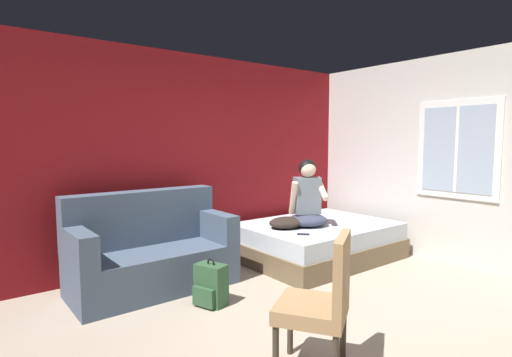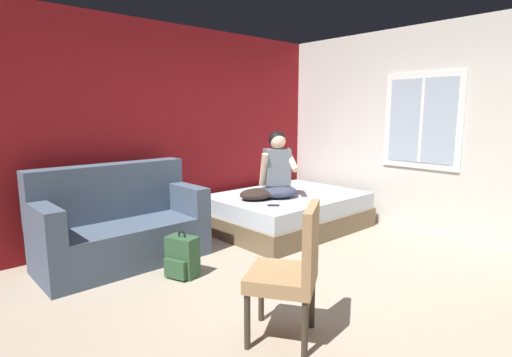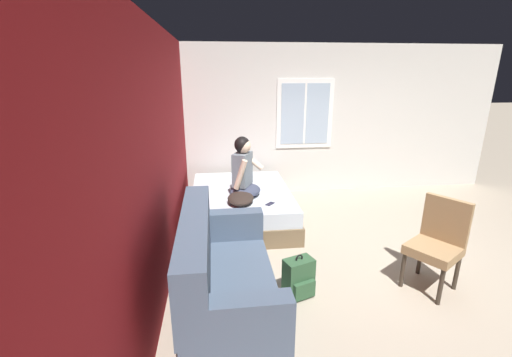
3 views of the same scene
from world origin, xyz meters
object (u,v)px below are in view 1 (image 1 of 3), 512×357
person_seated (307,199)px  backpack (210,285)px  side_chair (322,299)px  cell_phone (303,234)px  throw_pillow (287,222)px  bed (317,241)px  couch (151,252)px

person_seated → backpack: bearing=-166.3°
side_chair → person_seated: (1.75, 1.89, 0.30)m
person_seated → cell_phone: size_ratio=6.08×
backpack → side_chair: bearing=-90.4°
person_seated → throw_pillow: (-0.30, 0.07, -0.29)m
person_seated → bed: bearing=7.2°
couch → backpack: bearing=-71.3°
bed → person_seated: person_seated is taller
couch → throw_pillow: couch is taller
cell_phone → bed: bearing=-17.5°
couch → bed: bearing=-8.6°
person_seated → cell_phone: 0.62m
side_chair → person_seated: person_seated is taller
bed → couch: bearing=171.4°
backpack → throw_pillow: bearing=18.9°
side_chair → backpack: bearing=89.6°
side_chair → throw_pillow: 2.44m
cell_phone → person_seated: bearing=-7.2°
backpack → cell_phone: size_ratio=3.18×
throw_pillow → side_chair: bearing=-126.5°
throw_pillow → person_seated: bearing=-13.5°
person_seated → backpack: (-1.73, -0.42, -0.64)m
couch → side_chair: (0.26, -2.26, 0.14)m
couch → cell_phone: 1.76m
side_chair → backpack: 1.50m
backpack → cell_phone: bearing=4.1°
couch → cell_phone: couch is taller
bed → throw_pillow: throw_pillow is taller
couch → backpack: couch is taller
bed → person_seated: size_ratio=2.31×
side_chair → cell_phone: (1.36, 1.56, -0.05)m
bed → cell_phone: 0.76m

